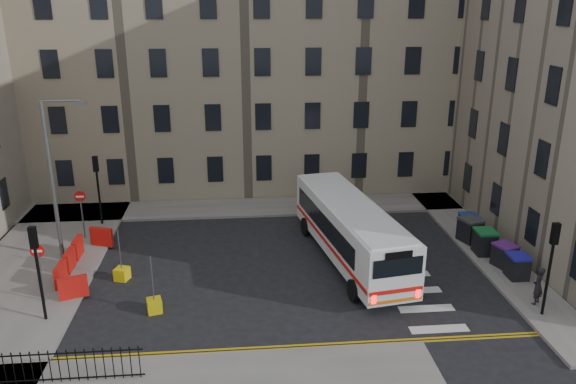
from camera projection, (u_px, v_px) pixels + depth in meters
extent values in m
plane|color=black|center=(320.00, 267.00, 27.99)|extent=(120.00, 120.00, 0.00)
cube|color=slate|center=(207.00, 209.00, 35.56)|extent=(36.00, 3.20, 0.15)
cube|color=slate|center=(463.00, 228.00, 32.51)|extent=(2.40, 26.00, 0.15)
cube|color=slate|center=(36.00, 268.00, 27.71)|extent=(6.00, 22.00, 0.15)
cube|color=gray|center=(191.00, 70.00, 39.41)|extent=(38.00, 10.50, 16.00)
cylinder|color=black|center=(548.00, 280.00, 22.99)|extent=(0.12, 0.12, 3.20)
cube|color=black|center=(555.00, 234.00, 22.32)|extent=(0.28, 0.22, 0.90)
cylinder|color=black|center=(99.00, 198.00, 32.52)|extent=(0.12, 0.12, 3.20)
cube|color=black|center=(95.00, 164.00, 31.86)|extent=(0.28, 0.22, 0.90)
cylinder|color=black|center=(41.00, 284.00, 22.63)|extent=(0.12, 0.12, 3.20)
cube|color=black|center=(33.00, 237.00, 21.96)|extent=(0.28, 0.22, 0.90)
cylinder|color=#595B5E|center=(52.00, 183.00, 27.42)|extent=(0.20, 0.20, 8.00)
cube|color=#595B5E|center=(40.00, 100.00, 26.10)|extent=(0.50, 0.22, 0.14)
cylinder|color=#595B5E|center=(83.00, 217.00, 30.72)|extent=(0.08, 0.08, 2.40)
cube|color=red|center=(79.00, 191.00, 30.24)|extent=(0.60, 0.04, 0.60)
cylinder|color=#595B5E|center=(41.00, 276.00, 24.13)|extent=(0.08, 0.08, 2.40)
cube|color=red|center=(36.00, 244.00, 23.64)|extent=(0.60, 0.04, 0.60)
cube|color=red|center=(61.00, 275.00, 25.79)|extent=(0.25, 1.25, 1.00)
cube|color=red|center=(70.00, 260.00, 27.21)|extent=(0.25, 1.25, 1.00)
cube|color=red|center=(78.00, 248.00, 28.62)|extent=(0.25, 1.25, 1.00)
cube|color=red|center=(102.00, 237.00, 29.92)|extent=(1.26, 0.66, 1.00)
cube|color=red|center=(73.00, 287.00, 24.65)|extent=(1.26, 0.66, 1.00)
cube|color=black|center=(25.00, 355.00, 18.89)|extent=(7.80, 0.04, 0.04)
cube|color=black|center=(30.00, 381.00, 19.22)|extent=(7.80, 0.04, 0.04)
cube|color=silver|center=(350.00, 228.00, 28.16)|extent=(4.25, 11.27, 2.50)
cube|color=black|center=(323.00, 223.00, 28.25)|extent=(1.48, 8.70, 1.00)
cube|color=black|center=(370.00, 219.00, 28.85)|extent=(1.48, 8.70, 1.00)
cube|color=black|center=(317.00, 190.00, 33.13)|extent=(2.18, 0.42, 1.10)
cube|color=black|center=(398.00, 267.00, 22.95)|extent=(2.18, 0.42, 0.80)
cube|color=red|center=(326.00, 242.00, 28.05)|extent=(1.79, 10.67, 0.18)
cube|color=red|center=(373.00, 237.00, 28.65)|extent=(1.79, 10.67, 0.18)
cube|color=#FF0C0C|center=(374.00, 300.00, 23.14)|extent=(0.23, 0.08, 0.40)
cube|color=#FF0C0C|center=(418.00, 294.00, 23.61)|extent=(0.23, 0.08, 0.40)
cylinder|color=black|center=(305.00, 227.00, 31.66)|extent=(0.44, 1.03, 1.00)
cylinder|color=black|center=(347.00, 222.00, 32.25)|extent=(0.44, 1.03, 1.00)
cylinder|color=black|center=(354.00, 290.00, 24.69)|extent=(0.44, 1.03, 1.00)
cylinder|color=black|center=(406.00, 284.00, 25.29)|extent=(0.44, 1.03, 1.00)
cube|color=black|center=(517.00, 267.00, 26.45)|extent=(0.87, 1.00, 1.04)
cube|color=#1E1B97|center=(519.00, 256.00, 26.27)|extent=(0.92, 1.05, 0.11)
cube|color=black|center=(504.00, 256.00, 27.60)|extent=(1.14, 1.22, 1.04)
cube|color=#531D6F|center=(506.00, 245.00, 27.41)|extent=(1.20, 1.28, 0.11)
cube|color=black|center=(484.00, 243.00, 28.97)|extent=(0.99, 1.14, 1.16)
cube|color=#166630|center=(486.00, 231.00, 28.76)|extent=(1.04, 1.19, 0.12)
cube|color=black|center=(470.00, 231.00, 30.49)|extent=(1.26, 1.36, 1.16)
cube|color=#353437|center=(471.00, 220.00, 30.28)|extent=(1.33, 1.42, 0.12)
cube|color=black|center=(469.00, 226.00, 31.23)|extent=(0.91, 1.05, 1.09)
cube|color=navy|center=(470.00, 216.00, 31.04)|extent=(0.96, 1.10, 0.11)
imported|color=black|center=(538.00, 286.00, 24.04)|extent=(0.74, 0.73, 1.72)
cube|color=yellow|center=(122.00, 274.00, 26.62)|extent=(0.76, 0.76, 0.60)
cube|color=gold|center=(155.00, 306.00, 23.86)|extent=(0.73, 0.73, 0.60)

